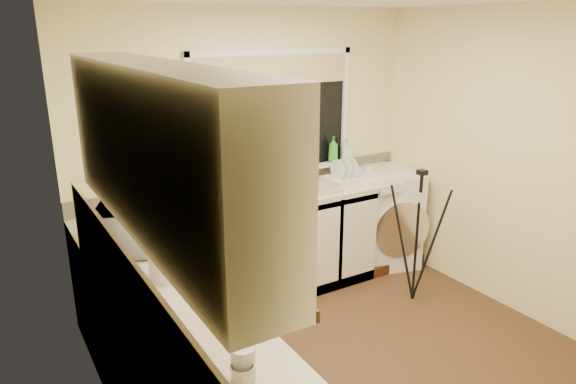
{
  "coord_description": "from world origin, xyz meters",
  "views": [
    {
      "loc": [
        -2.07,
        -2.51,
        2.29
      ],
      "look_at": [
        -0.21,
        0.55,
        1.15
      ],
      "focal_mm": 32.77,
      "sensor_mm": 36.0,
      "label": 1
    }
  ],
  "objects_px": {
    "laptop": "(231,197)",
    "microwave": "(129,225)",
    "soap_bottle_green": "(333,149)",
    "steel_jar": "(160,297)",
    "washing_machine": "(378,217)",
    "cup_left": "(243,375)",
    "tripod": "(417,237)",
    "cup_back": "(369,170)",
    "glass_jug": "(243,363)",
    "plant_b": "(251,161)",
    "plant_c": "(278,157)",
    "plant_a": "(216,167)",
    "soap_bottle_clear": "(346,150)",
    "kettle": "(164,261)",
    "dish_rack": "(346,179)"
  },
  "relations": [
    {
      "from": "laptop",
      "to": "microwave",
      "type": "xyz_separation_m",
      "value": [
        -0.93,
        -0.43,
        0.09
      ]
    },
    {
      "from": "soap_bottle_green",
      "to": "steel_jar",
      "type": "bearing_deg",
      "value": -145.23
    },
    {
      "from": "washing_machine",
      "to": "cup_left",
      "type": "height_order",
      "value": "cup_left"
    },
    {
      "from": "tripod",
      "to": "cup_back",
      "type": "height_order",
      "value": "tripod"
    },
    {
      "from": "laptop",
      "to": "glass_jug",
      "type": "relative_size",
      "value": 2.29
    },
    {
      "from": "cup_left",
      "to": "soap_bottle_green",
      "type": "bearing_deg",
      "value": 47.47
    },
    {
      "from": "microwave",
      "to": "cup_left",
      "type": "distance_m",
      "value": 1.65
    },
    {
      "from": "plant_b",
      "to": "plant_c",
      "type": "distance_m",
      "value": 0.29
    },
    {
      "from": "steel_jar",
      "to": "washing_machine",
      "type": "bearing_deg",
      "value": 26.74
    },
    {
      "from": "plant_a",
      "to": "plant_b",
      "type": "height_order",
      "value": "plant_b"
    },
    {
      "from": "cup_back",
      "to": "plant_c",
      "type": "bearing_deg",
      "value": 170.2
    },
    {
      "from": "plant_b",
      "to": "cup_back",
      "type": "distance_m",
      "value": 1.24
    },
    {
      "from": "washing_machine",
      "to": "soap_bottle_clear",
      "type": "distance_m",
      "value": 0.76
    },
    {
      "from": "laptop",
      "to": "cup_back",
      "type": "xyz_separation_m",
      "value": [
        1.51,
        0.08,
        -0.01
      ]
    },
    {
      "from": "kettle",
      "to": "washing_machine",
      "type": "bearing_deg",
      "value": 22.47
    },
    {
      "from": "steel_jar",
      "to": "plant_c",
      "type": "xyz_separation_m",
      "value": [
        1.6,
        1.54,
        0.22
      ]
    },
    {
      "from": "dish_rack",
      "to": "microwave",
      "type": "distance_m",
      "value": 2.15
    },
    {
      "from": "plant_c",
      "to": "soap_bottle_green",
      "type": "height_order",
      "value": "plant_c"
    },
    {
      "from": "steel_jar",
      "to": "cup_back",
      "type": "height_order",
      "value": "steel_jar"
    },
    {
      "from": "steel_jar",
      "to": "soap_bottle_clear",
      "type": "height_order",
      "value": "soap_bottle_clear"
    },
    {
      "from": "plant_b",
      "to": "microwave",
      "type": "bearing_deg",
      "value": -152.66
    },
    {
      "from": "washing_machine",
      "to": "soap_bottle_green",
      "type": "distance_m",
      "value": 0.85
    },
    {
      "from": "steel_jar",
      "to": "dish_rack",
      "type": "bearing_deg",
      "value": 30.93
    },
    {
      "from": "glass_jug",
      "to": "plant_b",
      "type": "xyz_separation_m",
      "value": [
        1.21,
        2.25,
        0.2
      ]
    },
    {
      "from": "washing_machine",
      "to": "kettle",
      "type": "relative_size",
      "value": 4.16
    },
    {
      "from": "laptop",
      "to": "plant_b",
      "type": "height_order",
      "value": "plant_b"
    },
    {
      "from": "soap_bottle_green",
      "to": "cup_left",
      "type": "xyz_separation_m",
      "value": [
        -2.11,
        -2.3,
        -0.23
      ]
    },
    {
      "from": "soap_bottle_green",
      "to": "plant_a",
      "type": "bearing_deg",
      "value": -179.25
    },
    {
      "from": "laptop",
      "to": "soap_bottle_green",
      "type": "bearing_deg",
      "value": 19.46
    },
    {
      "from": "laptop",
      "to": "plant_c",
      "type": "height_order",
      "value": "plant_c"
    },
    {
      "from": "microwave",
      "to": "soap_bottle_green",
      "type": "xyz_separation_m",
      "value": [
        2.11,
        0.65,
        0.13
      ]
    },
    {
      "from": "glass_jug",
      "to": "plant_b",
      "type": "distance_m",
      "value": 2.56
    },
    {
      "from": "dish_rack",
      "to": "soap_bottle_clear",
      "type": "relative_size",
      "value": 1.86
    },
    {
      "from": "soap_bottle_green",
      "to": "cup_left",
      "type": "height_order",
      "value": "soap_bottle_green"
    },
    {
      "from": "steel_jar",
      "to": "plant_c",
      "type": "height_order",
      "value": "plant_c"
    },
    {
      "from": "kettle",
      "to": "tripod",
      "type": "bearing_deg",
      "value": 6.74
    },
    {
      "from": "laptop",
      "to": "plant_a",
      "type": "height_order",
      "value": "plant_a"
    },
    {
      "from": "dish_rack",
      "to": "plant_b",
      "type": "distance_m",
      "value": 0.93
    },
    {
      "from": "plant_c",
      "to": "tripod",
      "type": "bearing_deg",
      "value": -51.54
    },
    {
      "from": "microwave",
      "to": "plant_c",
      "type": "bearing_deg",
      "value": -42.22
    },
    {
      "from": "washing_machine",
      "to": "tripod",
      "type": "xyz_separation_m",
      "value": [
        -0.24,
        -0.77,
        0.11
      ]
    },
    {
      "from": "tripod",
      "to": "microwave",
      "type": "distance_m",
      "value": 2.37
    },
    {
      "from": "dish_rack",
      "to": "soap_bottle_green",
      "type": "relative_size",
      "value": 1.6
    },
    {
      "from": "plant_a",
      "to": "kettle",
      "type": "bearing_deg",
      "value": -125.39
    },
    {
      "from": "plant_b",
      "to": "washing_machine",
      "type": "bearing_deg",
      "value": -8.01
    },
    {
      "from": "dish_rack",
      "to": "plant_c",
      "type": "bearing_deg",
      "value": 155.77
    },
    {
      "from": "plant_a",
      "to": "soap_bottle_clear",
      "type": "xyz_separation_m",
      "value": [
        1.35,
        0.0,
        -0.02
      ]
    },
    {
      "from": "steel_jar",
      "to": "plant_c",
      "type": "relative_size",
      "value": 0.46
    },
    {
      "from": "kettle",
      "to": "steel_jar",
      "type": "xyz_separation_m",
      "value": [
        -0.12,
        -0.29,
        -0.06
      ]
    },
    {
      "from": "kettle",
      "to": "laptop",
      "type": "bearing_deg",
      "value": 48.54
    }
  ]
}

